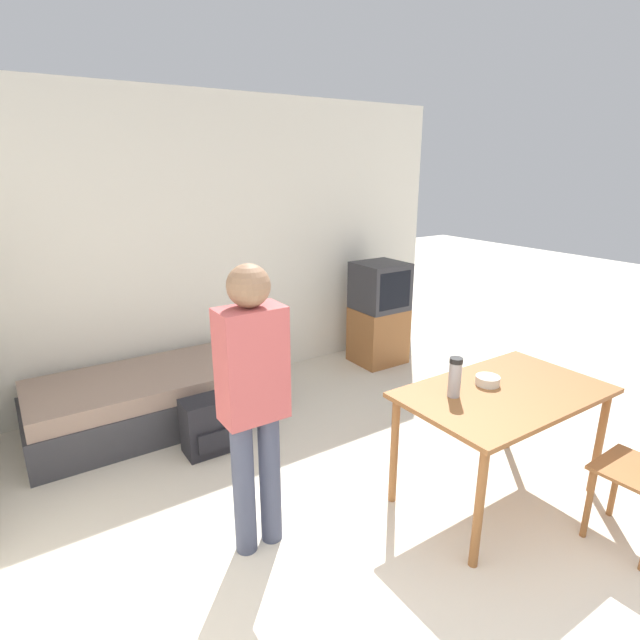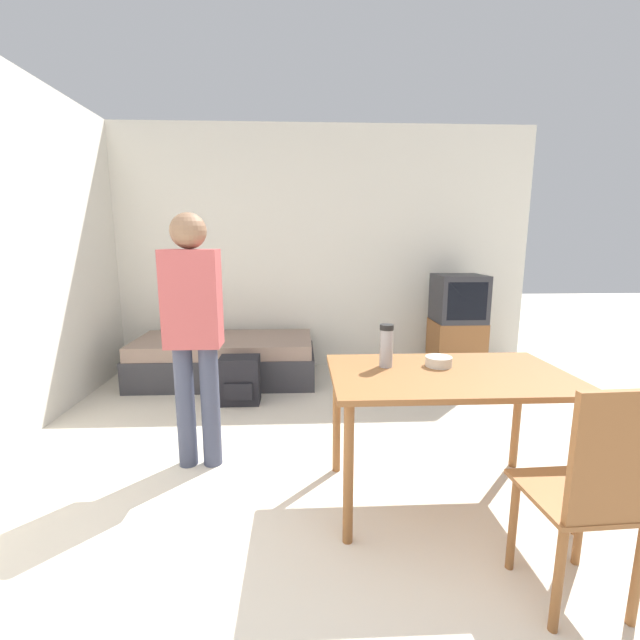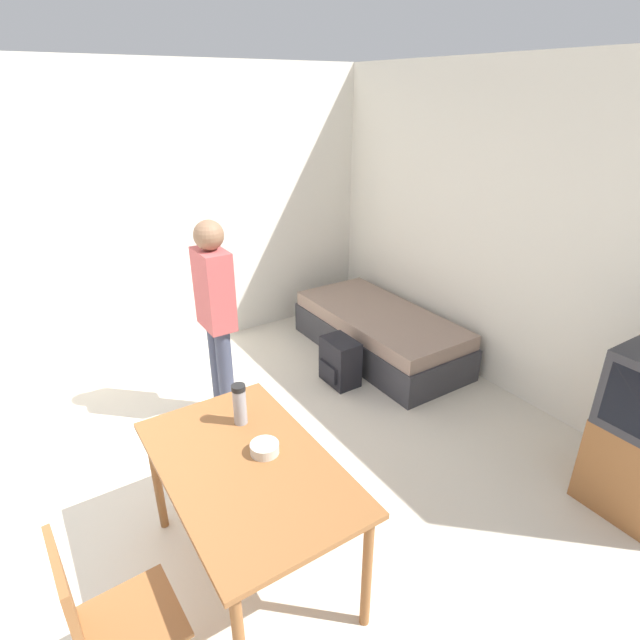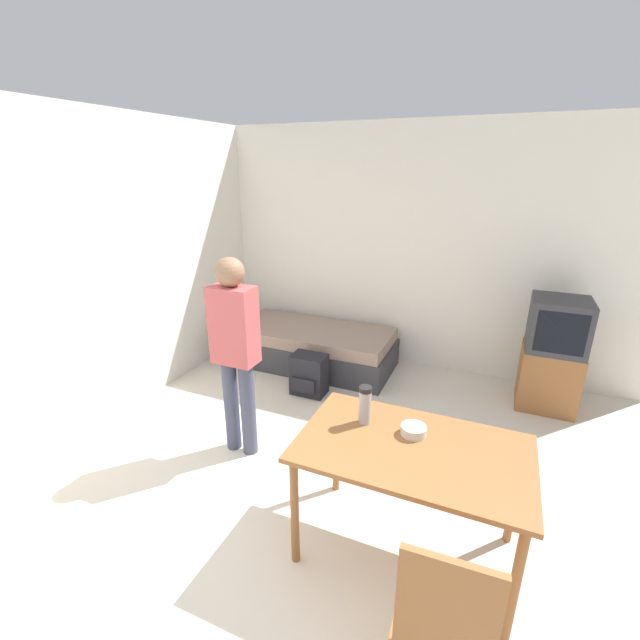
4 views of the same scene
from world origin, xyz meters
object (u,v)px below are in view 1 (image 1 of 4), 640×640
at_px(dining_table, 503,403).
at_px(backpack, 207,426).
at_px(thermos_flask, 455,375).
at_px(mate_bowl, 488,380).
at_px(tv, 379,313).
at_px(person_standing, 253,393).
at_px(daybed, 150,400).

xyz_separation_m(dining_table, backpack, (-1.35, 1.53, -0.45)).
distance_m(dining_table, thermos_flask, 0.41).
xyz_separation_m(dining_table, mate_bowl, (-0.02, 0.12, 0.12)).
relative_size(tv, backpack, 2.56).
bearing_deg(person_standing, mate_bowl, -13.22).
relative_size(person_standing, mate_bowl, 10.93).
bearing_deg(mate_bowl, thermos_flask, 178.92).
distance_m(tv, thermos_flask, 2.45).
height_order(dining_table, mate_bowl, mate_bowl).
distance_m(daybed, person_standing, 1.88).
height_order(tv, mate_bowl, tv).
bearing_deg(mate_bowl, tv, 67.00).
bearing_deg(tv, mate_bowl, -113.00).
height_order(daybed, dining_table, dining_table).
bearing_deg(dining_table, daybed, 126.20).
distance_m(mate_bowl, backpack, 2.03).
bearing_deg(dining_table, backpack, 131.49).
height_order(tv, backpack, tv).
xyz_separation_m(person_standing, mate_bowl, (1.45, -0.34, -0.16)).
distance_m(thermos_flask, backpack, 1.87).
relative_size(thermos_flask, mate_bowl, 1.64).
relative_size(daybed, mate_bowl, 12.49).
height_order(daybed, backpack, daybed).
bearing_deg(thermos_flask, tv, 60.40).
bearing_deg(daybed, thermos_flask, -58.26).
relative_size(daybed, backpack, 4.32).
distance_m(dining_table, backpack, 2.09).
height_order(daybed, tv, tv).
height_order(dining_table, thermos_flask, thermos_flask).
relative_size(thermos_flask, backpack, 0.57).
bearing_deg(backpack, person_standing, -96.22).
bearing_deg(tv, dining_table, -111.45).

